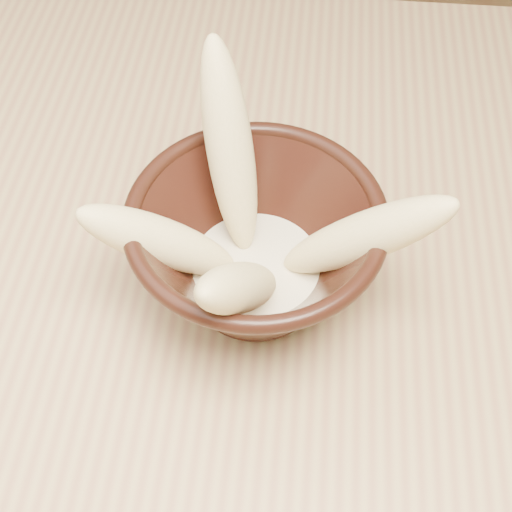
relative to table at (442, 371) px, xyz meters
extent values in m
cube|color=tan|center=(0.00, 0.00, 0.06)|extent=(1.20, 0.80, 0.04)
cylinder|color=tan|center=(-0.54, 0.34, -0.32)|extent=(0.05, 0.05, 0.71)
cylinder|color=black|center=(-0.16, 0.01, 0.08)|extent=(0.08, 0.08, 0.01)
cylinder|color=black|center=(-0.16, 0.01, 0.10)|extent=(0.08, 0.08, 0.01)
torus|color=black|center=(-0.16, 0.01, 0.17)|extent=(0.18, 0.18, 0.01)
cylinder|color=beige|center=(-0.16, 0.01, 0.11)|extent=(0.10, 0.10, 0.01)
ellipsoid|color=#DBCB81|center=(-0.18, 0.06, 0.18)|extent=(0.07, 0.11, 0.15)
ellipsoid|color=#DBCB81|center=(-0.22, 0.00, 0.15)|extent=(0.12, 0.06, 0.10)
ellipsoid|color=#DBCB81|center=(-0.08, 0.01, 0.16)|extent=(0.13, 0.05, 0.12)
ellipsoid|color=#DBCB81|center=(-0.16, -0.04, 0.16)|extent=(0.07, 0.11, 0.12)
camera|label=1|loc=(-0.13, -0.29, 0.53)|focal=50.00mm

